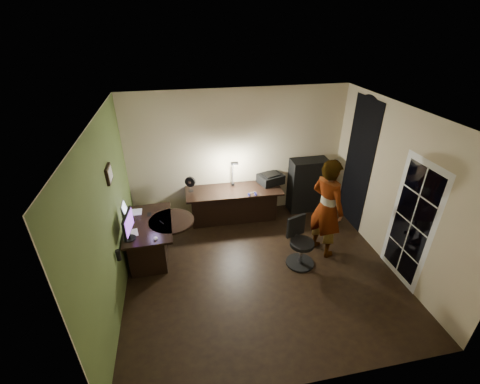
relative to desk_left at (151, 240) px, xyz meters
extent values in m
cube|color=black|center=(1.83, -0.75, -0.37)|extent=(4.50, 4.00, 0.01)
cube|color=silver|center=(1.83, -0.75, 2.34)|extent=(4.50, 4.00, 0.01)
cube|color=#C2B18B|center=(1.83, 1.26, 0.98)|extent=(4.50, 0.01, 2.70)
cube|color=#C2B18B|center=(1.83, -2.75, 0.98)|extent=(4.50, 0.01, 2.70)
cube|color=#C2B18B|center=(-0.42, -0.75, 0.98)|extent=(0.01, 4.00, 2.70)
cube|color=#C2B18B|center=(4.08, -0.75, 0.98)|extent=(0.01, 4.00, 2.70)
cube|color=#4D612B|center=(-0.41, -0.75, 0.98)|extent=(0.00, 4.00, 2.70)
cube|color=black|center=(4.07, 0.40, 0.93)|extent=(0.01, 0.90, 2.60)
cube|color=white|center=(4.07, -1.30, 0.68)|extent=(0.02, 0.92, 2.10)
cube|color=black|center=(-0.39, -0.30, 1.48)|extent=(0.04, 0.30, 0.25)
cube|color=black|center=(0.00, 0.00, 0.00)|extent=(0.82, 1.30, 0.74)
cube|color=black|center=(1.67, 0.88, 0.00)|extent=(1.98, 0.73, 0.74)
cube|color=black|center=(3.34, 1.03, 0.23)|extent=(0.80, 0.40, 1.20)
cube|color=silver|center=(-0.28, 0.20, 0.42)|extent=(0.32, 0.29, 0.11)
cube|color=silver|center=(-0.24, 0.20, 0.58)|extent=(0.30, 0.28, 0.20)
cube|color=black|center=(-0.26, -0.40, 0.53)|extent=(0.16, 0.52, 0.34)
ellipsoid|color=silver|center=(0.14, -0.50, 0.38)|extent=(0.10, 0.12, 0.04)
cube|color=black|center=(0.01, 0.27, 0.37)|extent=(0.07, 0.13, 0.01)
cube|color=black|center=(0.23, -0.04, 0.37)|extent=(0.08, 0.11, 0.01)
cylinder|color=black|center=(-0.36, -0.89, 0.45)|extent=(0.08, 0.08, 0.17)
cube|color=silver|center=(-0.23, -0.25, 0.37)|extent=(0.19, 0.24, 0.01)
cube|color=black|center=(0.80, 1.01, 0.52)|extent=(0.24, 0.19, 0.33)
cube|color=navy|center=(1.99, 0.58, 0.40)|extent=(0.19, 0.12, 0.08)
cube|color=black|center=(2.49, 1.05, 0.47)|extent=(0.59, 0.52, 0.22)
cube|color=black|center=(1.68, 1.08, 0.69)|extent=(0.25, 0.34, 0.67)
cube|color=black|center=(2.56, -0.71, 0.07)|extent=(0.63, 0.63, 0.89)
imported|color=#D8A88C|center=(3.08, -0.44, 0.55)|extent=(0.67, 0.78, 1.85)
camera|label=1|loc=(0.66, -4.80, 3.51)|focal=24.00mm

